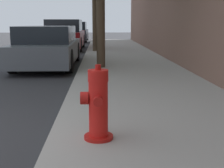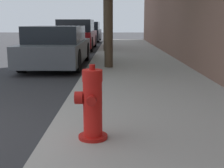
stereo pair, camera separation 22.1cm
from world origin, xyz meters
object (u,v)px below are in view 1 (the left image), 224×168
object	(u,v)px
parked_car_mid	(65,35)
parked_car_far	(75,32)
parked_car_near	(48,47)
fire_hydrant	(98,106)

from	to	relation	value
parked_car_mid	parked_car_far	size ratio (longest dim) A/B	0.95
parked_car_near	parked_car_mid	bearing A→B (deg)	91.29
parked_car_mid	parked_car_far	bearing A→B (deg)	90.34
parked_car_far	parked_car_near	bearing A→B (deg)	-89.21
parked_car_far	fire_hydrant	bearing A→B (deg)	-84.92
fire_hydrant	parked_car_mid	bearing A→B (deg)	97.62
fire_hydrant	parked_car_far	xyz separation A→B (m)	(-1.73, 19.45, 0.19)
parked_car_mid	fire_hydrant	bearing A→B (deg)	-82.38
fire_hydrant	parked_car_mid	size ratio (longest dim) A/B	0.18
fire_hydrant	parked_car_far	size ratio (longest dim) A/B	0.17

